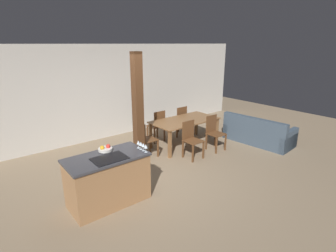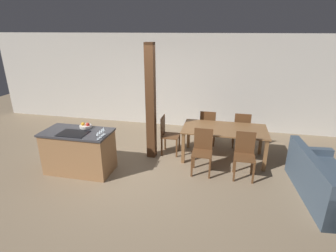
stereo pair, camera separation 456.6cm
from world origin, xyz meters
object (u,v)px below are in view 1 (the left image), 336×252
Objects in this scene: wine_glass_near at (146,147)px; dining_chair_near_left at (191,139)px; dining_chair_far_left at (157,125)px; timber_post at (138,111)px; dining_chair_near_right at (214,132)px; wine_glass_far at (141,144)px; couch at (258,133)px; dining_chair_far_right at (179,120)px; dining_chair_head_end at (145,139)px; dining_table at (185,123)px; kitchen_island at (108,180)px; wine_glass_end at (138,143)px; fruit_bowl at (105,149)px; wine_glass_middle at (143,145)px.

dining_chair_near_left is (1.86, 0.80, -0.52)m from wine_glass_near.
timber_post reaches higher than dining_chair_far_left.
dining_chair_near_right is 0.36× the size of timber_post.
wine_glass_far is 4.11m from couch.
dining_chair_far_right is at bearing 37.28° from wine_glass_far.
dining_chair_far_right is 1.00× the size of dining_chair_head_end.
dining_chair_near_right is 1.00× the size of dining_chair_far_right.
dining_chair_near_left and dining_chair_far_left have the same top height.
dining_table is at bearing 59.45° from dining_chair_far_right.
dining_chair_head_end is 0.36× the size of timber_post.
dining_chair_head_end reaches higher than kitchen_island.
wine_glass_end reaches higher than dining_chair_near_right.
couch is at bearing -15.09° from timber_post.
fruit_bowl is 2.99m from dining_table.
wine_glass_near is at bearing -146.50° from dining_table.
wine_glass_middle is 0.16× the size of dining_chair_far_right.
dining_chair_near_left reaches higher than couch.
kitchen_island is at bearing -168.30° from dining_chair_near_left.
wine_glass_end is at bearing -4.55° from kitchen_island.
dining_chair_near_right is 1.00× the size of dining_chair_far_left.
wine_glass_end is 2.80m from dining_chair_near_right.
timber_post is at bearing 167.09° from dining_chair_near_right.
wine_glass_near is at bearing 39.39° from dining_chair_far_right.
fruit_bowl is 1.70× the size of wine_glass_near.
wine_glass_far is (0.00, 0.16, 0.00)m from wine_glass_near.
dining_table is 2.13m from couch.
wine_glass_middle is at bearing -118.76° from timber_post.
dining_chair_head_end is at bearing 33.74° from fruit_bowl.
kitchen_island is at bearing 30.13° from dining_chair_far_right.
dining_chair_near_left is 1.13m from dining_chair_head_end.
dining_chair_near_left is at bearing 73.26° from couch.
wine_glass_near is at bearing 146.95° from dining_chair_head_end.
kitchen_island is 2.01m from dining_chair_head_end.
wine_glass_far is at bearing -166.57° from dining_chair_near_right.
wine_glass_near is at bearing -156.65° from dining_chair_near_left.
fruit_bowl is 0.27× the size of dining_chair_far_left.
wine_glass_middle reaches higher than dining_chair_far_right.
wine_glass_far reaches higher than couch.
fruit_bowl is at bearing 123.74° from dining_chair_head_end.
wine_glass_middle is 0.16× the size of dining_chair_near_right.
wine_glass_near is 0.08m from wine_glass_middle.
kitchen_island is 3.34m from dining_chair_near_right.
wine_glass_far is 0.16× the size of dining_chair_near_right.
dining_table is at bearing 120.55° from dining_chair_far_left.
dining_chair_head_end is (0.98, 1.43, -0.52)m from wine_glass_middle.
dining_chair_head_end is (0.98, 1.51, -0.52)m from wine_glass_near.
dining_table is at bearing 51.72° from couch.
wine_glass_near reaches higher than dining_chair_near_left.
dining_chair_near_left is at bearing -128.59° from dining_chair_head_end.
wine_glass_far is at bearing 87.62° from couch.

